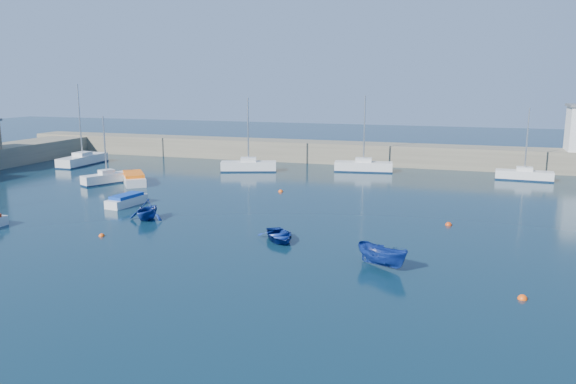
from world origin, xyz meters
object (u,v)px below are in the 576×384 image
(sailboat_3, at_px, (107,178))
(sailboat_4, at_px, (83,160))
(motorboat_1, at_px, (127,200))
(dinghy_left, at_px, (147,209))
(dinghy_center, at_px, (279,235))
(dinghy_right, at_px, (382,256))
(sailboat_6, at_px, (363,166))
(sailboat_5, at_px, (249,166))
(sailboat_7, at_px, (524,175))
(motorboat_2, at_px, (134,178))

(sailboat_3, distance_m, sailboat_4, 15.02)
(motorboat_1, distance_m, dinghy_left, 5.90)
(dinghy_center, bearing_deg, dinghy_right, -57.18)
(sailboat_6, relative_size, dinghy_center, 2.58)
(sailboat_5, distance_m, sailboat_6, 13.52)
(sailboat_3, bearing_deg, sailboat_7, 46.77)
(motorboat_2, bearing_deg, motorboat_1, -98.33)
(sailboat_5, bearing_deg, dinghy_left, 164.26)
(sailboat_5, bearing_deg, motorboat_2, 123.90)
(motorboat_2, xyz_separation_m, dinghy_left, (9.71, -13.12, 0.27))
(sailboat_7, xyz_separation_m, dinghy_right, (-10.21, -33.38, 0.10))
(sailboat_6, relative_size, dinghy_left, 2.87)
(sailboat_6, distance_m, sailboat_7, 17.51)
(sailboat_6, xyz_separation_m, dinghy_left, (-11.63, -28.17, 0.17))
(sailboat_4, height_order, dinghy_right, sailboat_4)
(motorboat_2, bearing_deg, dinghy_center, -74.16)
(sailboat_4, xyz_separation_m, motorboat_2, (13.57, -9.39, -0.10))
(sailboat_5, bearing_deg, dinghy_center, -172.97)
(sailboat_4, distance_m, dinghy_left, 32.39)
(sailboat_4, xyz_separation_m, sailboat_7, (52.42, 5.25, -0.08))
(dinghy_center, height_order, dinghy_left, dinghy_left)
(sailboat_4, height_order, motorboat_2, sailboat_4)
(motorboat_2, xyz_separation_m, dinghy_center, (21.22, -15.40, -0.18))
(dinghy_right, bearing_deg, motorboat_1, 97.46)
(dinghy_left, bearing_deg, dinghy_center, -15.06)
(dinghy_right, bearing_deg, sailboat_3, 89.93)
(sailboat_3, relative_size, motorboat_2, 1.24)
(sailboat_4, relative_size, motorboat_1, 2.45)
(sailboat_7, relative_size, dinghy_right, 2.24)
(sailboat_5, xyz_separation_m, motorboat_1, (-3.13, -20.27, -0.20))
(sailboat_3, relative_size, dinghy_right, 2.03)
(sailboat_3, distance_m, motorboat_2, 2.78)
(sailboat_6, height_order, dinghy_right, sailboat_6)
(sailboat_6, height_order, motorboat_2, sailboat_6)
(sailboat_5, relative_size, motorboat_2, 1.53)
(sailboat_7, height_order, motorboat_1, sailboat_7)
(motorboat_2, relative_size, dinghy_left, 1.81)
(dinghy_center, bearing_deg, sailboat_7, 26.58)
(sailboat_3, bearing_deg, sailboat_5, 73.44)
(sailboat_7, relative_size, motorboat_1, 1.87)
(sailboat_3, relative_size, dinghy_left, 2.25)
(sailboat_6, distance_m, motorboat_2, 26.12)
(dinghy_left, distance_m, dinghy_right, 19.75)
(motorboat_2, relative_size, dinghy_center, 1.63)
(sailboat_5, bearing_deg, motorboat_1, 152.44)
(sailboat_3, xyz_separation_m, dinghy_left, (12.34, -12.22, 0.24))
(dinghy_left, bearing_deg, dinghy_right, -20.36)
(motorboat_1, bearing_deg, motorboat_2, 127.30)
(sailboat_5, relative_size, sailboat_6, 0.97)
(motorboat_1, distance_m, dinghy_right, 25.21)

